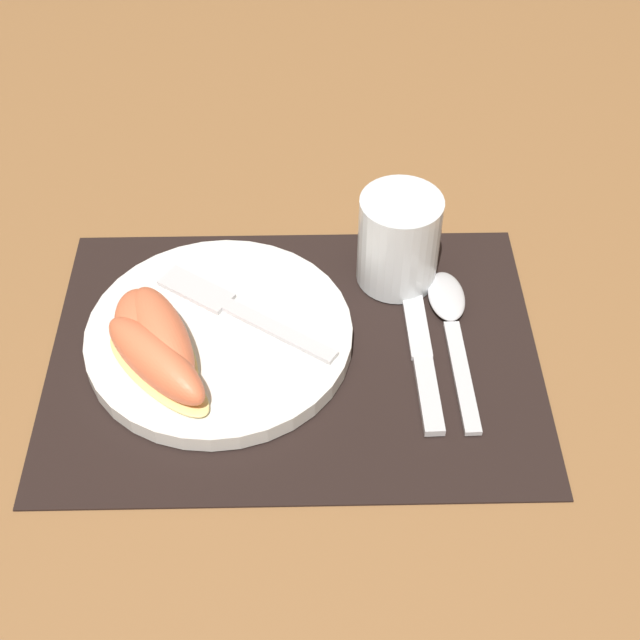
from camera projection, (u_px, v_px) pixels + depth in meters
ground_plane at (295, 354)px, 0.79m from camera, size 3.00×3.00×0.00m
placemat at (294, 352)px, 0.78m from camera, size 0.43×0.31×0.00m
plate at (220, 336)px, 0.78m from camera, size 0.23×0.23×0.02m
juice_glass at (398, 245)px, 0.82m from camera, size 0.08×0.08×0.09m
knife at (420, 345)px, 0.78m from camera, size 0.02×0.20×0.01m
spoon at (450, 316)px, 0.80m from camera, size 0.04×0.19×0.01m
fork at (234, 308)px, 0.79m from camera, size 0.16×0.12×0.00m
citrus_wedge_0 at (144, 328)px, 0.76m from camera, size 0.08×0.10×0.03m
citrus_wedge_1 at (162, 338)px, 0.75m from camera, size 0.09×0.13×0.04m
citrus_wedge_2 at (156, 362)px, 0.73m from camera, size 0.11×0.12×0.04m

